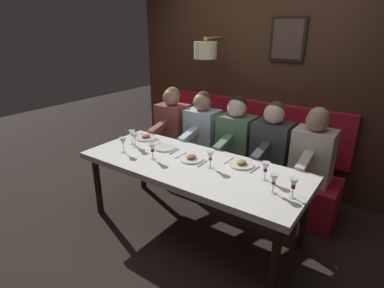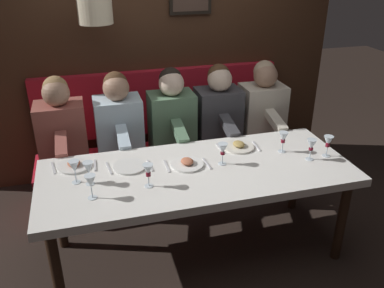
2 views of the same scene
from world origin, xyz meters
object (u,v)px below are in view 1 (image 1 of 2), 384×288
object	(u,v)px
wine_glass_2	(294,184)
wine_glass_7	(132,134)
diner_nearest	(314,148)
wine_glass_6	(123,142)
diner_far	(202,125)
wine_glass_3	(152,148)
diner_middle	(236,132)
wine_glass_5	(135,137)
diner_farthest	(172,119)
wine_glass_0	(210,156)
wine_glass_4	(274,180)
dining_table	(191,170)
wine_glass_1	(266,167)
diner_near	(272,140)

from	to	relation	value
wine_glass_2	wine_glass_7	world-z (taller)	same
diner_nearest	wine_glass_2	distance (m)	0.95
diner_nearest	wine_glass_6	size ratio (longest dim) A/B	4.82
diner_far	wine_glass_3	xyz separation A→B (m)	(-1.02, -0.08, 0.04)
diner_middle	wine_glass_2	distance (m)	1.36
diner_far	wine_glass_2	distance (m)	1.73
diner_far	wine_glass_5	world-z (taller)	diner_far
diner_farthest	wine_glass_0	world-z (taller)	diner_farthest
wine_glass_0	wine_glass_4	distance (m)	0.66
diner_nearest	dining_table	bearing A→B (deg)	134.57
wine_glass_1	wine_glass_6	xyz separation A→B (m)	(-0.27, 1.45, 0.00)
wine_glass_6	wine_glass_4	bearing A→B (deg)	-86.49
diner_near	wine_glass_7	bearing A→B (deg)	122.98
wine_glass_3	wine_glass_7	bearing A→B (deg)	68.87
wine_glass_4	diner_middle	bearing A→B (deg)	40.82
wine_glass_3	dining_table	bearing A→B (deg)	-70.35
diner_far	wine_glass_6	size ratio (longest dim) A/B	4.82
diner_middle	wine_glass_1	bearing A→B (deg)	-138.84
diner_farthest	wine_glass_1	distance (m)	1.82
diner_middle	wine_glass_2	size ratio (longest dim) A/B	4.82
wine_glass_0	wine_glass_1	bearing A→B (deg)	-82.83
diner_middle	wine_glass_1	distance (m)	1.05
wine_glass_1	wine_glass_4	world-z (taller)	same
wine_glass_3	wine_glass_4	distance (m)	1.22
diner_nearest	wine_glass_4	size ratio (longest dim) A/B	4.82
dining_table	wine_glass_1	size ratio (longest dim) A/B	13.55
diner_near	wine_glass_7	xyz separation A→B (m)	(-0.84, 1.29, 0.04)
diner_nearest	diner_far	world-z (taller)	same
diner_middle	wine_glass_3	bearing A→B (deg)	158.98
wine_glass_1	wine_glass_2	xyz separation A→B (m)	(-0.16, -0.29, -0.00)
wine_glass_0	wine_glass_3	bearing A→B (deg)	105.92
wine_glass_1	wine_glass_7	size ratio (longest dim) A/B	1.00
wine_glass_1	wine_glass_7	distance (m)	1.54
diner_nearest	wine_glass_5	xyz separation A→B (m)	(-0.88, 1.64, 0.04)
wine_glass_4	wine_glass_3	bearing A→B (deg)	92.58
dining_table	wine_glass_7	xyz separation A→B (m)	(0.04, 0.84, 0.18)
wine_glass_1	wine_glass_5	xyz separation A→B (m)	(-0.09, 1.45, 0.00)
diner_farthest	wine_glass_1	xyz separation A→B (m)	(-0.79, -1.64, 0.04)
wine_glass_3	diner_middle	bearing A→B (deg)	-21.02
wine_glass_6	diner_nearest	bearing A→B (deg)	-57.13
dining_table	wine_glass_4	xyz separation A→B (m)	(-0.08, -0.85, 0.18)
diner_far	wine_glass_3	bearing A→B (deg)	-175.40
dining_table	wine_glass_0	size ratio (longest dim) A/B	13.55
wine_glass_3	wine_glass_5	size ratio (longest dim) A/B	1.00
wine_glass_0	wine_glass_7	distance (m)	1.03
diner_near	wine_glass_7	distance (m)	1.54
diner_middle	diner_far	world-z (taller)	same
diner_near	wine_glass_2	world-z (taller)	diner_near
diner_farthest	wine_glass_3	distance (m)	1.16
diner_far	diner_near	bearing A→B (deg)	-90.00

